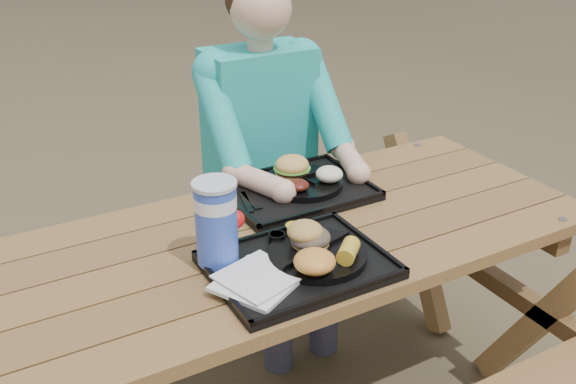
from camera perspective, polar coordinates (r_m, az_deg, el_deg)
picnic_table at (r=2.06m, az=-0.00°, el=-12.72°), size 1.80×1.49×0.75m
tray_near at (r=1.67m, az=0.91°, el=-6.60°), size 0.45×0.35×0.02m
tray_far at (r=2.06m, az=0.75°, el=0.07°), size 0.45×0.35×0.02m
plate_near at (r=1.68m, az=2.63°, el=-5.61°), size 0.26×0.26×0.02m
plate_far at (r=2.07m, az=1.33°, el=0.85°), size 0.26×0.26×0.02m
napkin_stack at (r=1.58m, az=-2.81°, el=-7.93°), size 0.24×0.24×0.02m
soda_cup at (r=1.63m, az=-6.38°, el=-2.87°), size 0.11×0.11×0.22m
condiment_bbq at (r=1.75m, az=-1.00°, el=-4.12°), size 0.05×0.05×0.03m
condiment_mustard at (r=1.78m, az=0.53°, el=-3.43°), size 0.06×0.06×0.03m
sandwich at (r=1.68m, az=2.02°, el=-3.19°), size 0.10×0.10×0.10m
mac_cheese at (r=1.59m, az=2.38°, el=-6.18°), size 0.11×0.11×0.05m
corn_cob at (r=1.64m, az=5.39°, el=-5.23°), size 0.11×0.11×0.05m
cutlery_far at (r=1.98m, az=-3.35°, el=-0.66°), size 0.03×0.14×0.01m
burger at (r=2.08m, az=0.36°, el=2.80°), size 0.11×0.11×0.10m
baked_beans at (r=1.99m, az=0.88°, el=0.61°), size 0.07×0.07×0.03m
potato_salad at (r=2.05m, az=3.69°, el=1.60°), size 0.09×0.09×0.05m
diner at (r=2.43m, az=-2.27°, el=1.29°), size 0.48×0.84×1.28m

